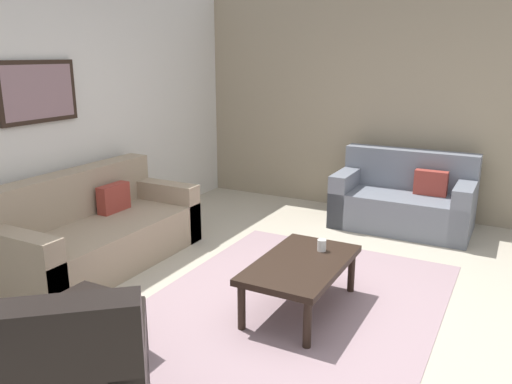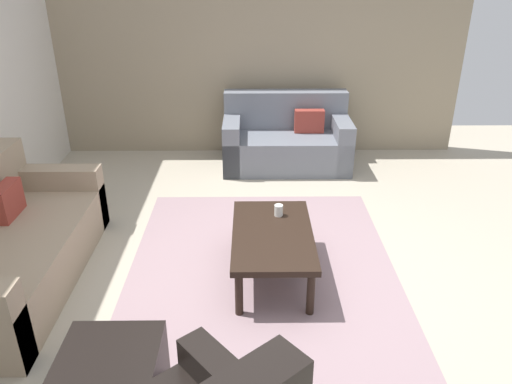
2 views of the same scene
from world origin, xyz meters
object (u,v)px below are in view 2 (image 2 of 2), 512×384
(coffee_table, at_px, (272,238))
(ottoman, at_px, (112,381))
(couch_loveseat, at_px, (286,141))
(cup, at_px, (279,210))

(coffee_table, bearing_deg, ottoman, 143.61)
(couch_loveseat, distance_m, cup, 2.19)
(ottoman, relative_size, cup, 5.79)
(couch_loveseat, relative_size, coffee_table, 1.40)
(cup, bearing_deg, couch_loveseat, -5.46)
(ottoman, relative_size, coffee_table, 0.51)
(ottoman, bearing_deg, couch_loveseat, -18.19)
(ottoman, bearing_deg, coffee_table, -36.39)
(ottoman, xyz_separation_m, coffee_table, (1.31, -0.97, 0.16))
(coffee_table, bearing_deg, cup, -12.37)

